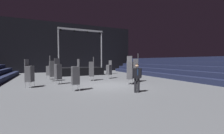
# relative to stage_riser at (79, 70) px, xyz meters

# --- Properties ---
(ground_plane) EXTENTS (22.00, 30.00, 0.10)m
(ground_plane) POSITION_rel_stage_riser_xyz_m (0.00, -8.97, -0.64)
(ground_plane) COLOR #515459
(arena_end_wall) EXTENTS (22.00, 0.30, 8.00)m
(arena_end_wall) POSITION_rel_stage_riser_xyz_m (0.00, 6.03, 3.41)
(arena_end_wall) COLOR black
(arena_end_wall) RESTS_ON ground_plane
(bleacher_bank_right) EXTENTS (3.75, 24.00, 2.25)m
(bleacher_bank_right) POSITION_rel_stage_riser_xyz_m (9.12, -7.97, 0.54)
(bleacher_bank_right) COLOR #191E38
(bleacher_bank_right) RESTS_ON ground_plane
(stage_riser) EXTENTS (5.75, 3.12, 5.67)m
(stage_riser) POSITION_rel_stage_riser_xyz_m (0.00, 0.00, 0.00)
(stage_riser) COLOR black
(stage_riser) RESTS_ON ground_plane
(man_with_tie) EXTENTS (0.57, 0.33, 1.70)m
(man_with_tie) POSITION_rel_stage_riser_xyz_m (0.73, -12.04, 0.37)
(man_with_tie) COLOR black
(man_with_tie) RESTS_ON ground_plane
(chair_stack_front_left) EXTENTS (0.62, 0.62, 2.22)m
(chair_stack_front_left) POSITION_rel_stage_riser_xyz_m (1.98, -9.28, 0.52)
(chair_stack_front_left) COLOR #B2B5BA
(chair_stack_front_left) RESTS_ON ground_plane
(chair_stack_front_right) EXTENTS (0.47, 0.47, 2.31)m
(chair_stack_front_right) POSITION_rel_stage_riser_xyz_m (-3.50, -4.84, 0.56)
(chair_stack_front_right) COLOR #B2B5BA
(chair_stack_front_right) RESTS_ON ground_plane
(chair_stack_mid_left) EXTENTS (0.54, 0.54, 2.22)m
(chair_stack_mid_left) POSITION_rel_stage_riser_xyz_m (-0.18, -6.02, 0.52)
(chair_stack_mid_left) COLOR #B2B5BA
(chair_stack_mid_left) RESTS_ON ground_plane
(chair_stack_mid_right) EXTENTS (0.60, 0.60, 1.96)m
(chair_stack_mid_right) POSITION_rel_stage_riser_xyz_m (-5.09, -7.59, 0.40)
(chair_stack_mid_right) COLOR #B2B5BA
(chair_stack_mid_right) RESTS_ON ground_plane
(chair_stack_mid_centre) EXTENTS (0.46, 0.46, 1.96)m
(chair_stack_mid_centre) POSITION_rel_stage_riser_xyz_m (-2.41, -10.03, 0.40)
(chair_stack_mid_centre) COLOR #B2B5BA
(chair_stack_mid_centre) RESTS_ON ground_plane
(chair_stack_rear_left) EXTENTS (0.62, 0.62, 2.48)m
(chair_stack_rear_left) POSITION_rel_stage_riser_xyz_m (3.06, -8.49, 0.65)
(chair_stack_rear_left) COLOR #B2B5BA
(chair_stack_rear_left) RESTS_ON ground_plane
(chair_stack_rear_right) EXTENTS (0.62, 0.62, 1.79)m
(chair_stack_rear_right) POSITION_rel_stage_riser_xyz_m (-3.70, -3.41, 0.31)
(chair_stack_rear_right) COLOR #B2B5BA
(chair_stack_rear_right) RESTS_ON ground_plane
(chair_stack_rear_centre) EXTENTS (0.57, 0.57, 2.05)m
(chair_stack_rear_centre) POSITION_rel_stage_riser_xyz_m (-3.17, -6.89, 0.44)
(chair_stack_rear_centre) COLOR #B2B5BA
(chair_stack_rear_centre) RESTS_ON ground_plane
(chair_stack_aisle_left) EXTENTS (0.58, 0.58, 1.88)m
(chair_stack_aisle_left) POSITION_rel_stage_riser_xyz_m (1.96, -5.23, 0.35)
(chair_stack_aisle_left) COLOR #B2B5BA
(chair_stack_aisle_left) RESTS_ON ground_plane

